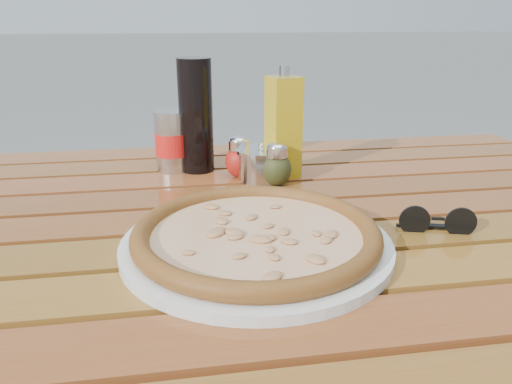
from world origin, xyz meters
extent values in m
cube|color=#34200B|center=(0.64, 0.39, 0.35)|extent=(0.06, 0.06, 0.70)
cube|color=#32180B|center=(0.00, 0.00, 0.70)|extent=(1.36, 0.86, 0.04)
cube|color=#59270F|center=(0.00, -0.30, 0.73)|extent=(1.40, 0.09, 0.03)
cube|color=#5E3710|center=(0.00, -0.20, 0.73)|extent=(1.40, 0.09, 0.03)
cube|color=#53310E|center=(0.00, -0.10, 0.73)|extent=(1.40, 0.09, 0.03)
cube|color=#56280F|center=(0.00, 0.00, 0.73)|extent=(1.40, 0.09, 0.03)
cube|color=#51250E|center=(0.00, 0.10, 0.73)|extent=(1.40, 0.09, 0.03)
cube|color=#5D2910|center=(0.00, 0.20, 0.73)|extent=(1.40, 0.09, 0.03)
cube|color=#552A0F|center=(0.00, 0.30, 0.73)|extent=(1.40, 0.09, 0.03)
cube|color=#5C2B10|center=(0.00, 0.41, 0.73)|extent=(1.40, 0.09, 0.03)
cylinder|color=silver|center=(-0.02, -0.12, 0.76)|extent=(0.47, 0.47, 0.01)
cylinder|color=#FFE2B6|center=(-0.02, -0.12, 0.77)|extent=(0.41, 0.41, 0.01)
torus|color=black|center=(-0.02, -0.12, 0.77)|extent=(0.43, 0.43, 0.03)
ellipsoid|color=red|center=(0.00, 0.20, 0.78)|extent=(0.06, 0.06, 0.06)
cylinder|color=white|center=(0.00, 0.20, 0.81)|extent=(0.04, 0.04, 0.02)
ellipsoid|color=white|center=(0.00, 0.20, 0.82)|extent=(0.04, 0.04, 0.02)
ellipsoid|color=#3A3E19|center=(0.06, 0.14, 0.78)|extent=(0.07, 0.07, 0.06)
cylinder|color=silver|center=(0.06, 0.14, 0.81)|extent=(0.05, 0.05, 0.02)
ellipsoid|color=silver|center=(0.06, 0.14, 0.82)|extent=(0.04, 0.04, 0.02)
cylinder|color=black|center=(-0.08, 0.25, 0.86)|extent=(0.07, 0.07, 0.22)
cylinder|color=silver|center=(-0.13, 0.26, 0.81)|extent=(0.07, 0.07, 0.12)
cylinder|color=red|center=(-0.13, 0.26, 0.81)|extent=(0.07, 0.07, 0.04)
cube|color=#B69413|center=(0.08, 0.19, 0.84)|extent=(0.07, 0.07, 0.19)
cylinder|color=silver|center=(0.08, 0.19, 0.95)|extent=(0.02, 0.02, 0.02)
cylinder|color=silver|center=(0.04, 0.18, 0.78)|extent=(0.09, 0.09, 0.05)
cylinder|color=white|center=(0.04, 0.18, 0.81)|extent=(0.10, 0.10, 0.01)
sphere|color=silver|center=(0.04, 0.18, 0.81)|extent=(0.01, 0.01, 0.01)
cylinder|color=black|center=(0.21, -0.10, 0.77)|extent=(0.04, 0.02, 0.04)
cylinder|color=black|center=(0.27, -0.12, 0.77)|extent=(0.04, 0.02, 0.04)
cube|color=black|center=(0.24, -0.11, 0.77)|extent=(0.02, 0.01, 0.00)
cube|color=black|center=(0.24, -0.10, 0.75)|extent=(0.09, 0.03, 0.00)
cube|color=black|center=(0.26, -0.10, 0.75)|extent=(0.09, 0.03, 0.00)
camera|label=1|loc=(-0.12, -0.72, 1.05)|focal=35.00mm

